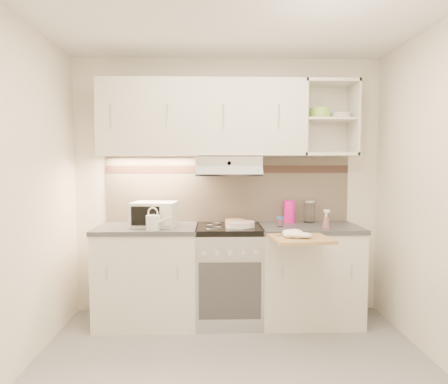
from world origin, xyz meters
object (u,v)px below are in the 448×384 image
object	(u,v)px
glass_jar	(309,211)
spray_bottle	(326,221)
electric_range	(229,274)
watering_can	(154,222)
plate_stack	(240,224)
cutting_board	(301,239)
microwave	(154,214)
pink_pitcher	(289,211)

from	to	relation	value
glass_jar	spray_bottle	size ratio (longest dim) A/B	1.17
electric_range	watering_can	size ratio (longest dim) A/B	3.95
plate_stack	cutting_board	size ratio (longest dim) A/B	0.57
microwave	watering_can	size ratio (longest dim) A/B	1.86
spray_bottle	watering_can	bearing A→B (deg)	169.28
microwave	spray_bottle	world-z (taller)	microwave
electric_range	pink_pitcher	world-z (taller)	pink_pitcher
watering_can	spray_bottle	size ratio (longest dim) A/B	1.22
watering_can	cutting_board	size ratio (longest dim) A/B	0.50
watering_can	cutting_board	bearing A→B (deg)	9.51
watering_can	glass_jar	distance (m)	1.52
microwave	spray_bottle	bearing A→B (deg)	-1.85
pink_pitcher	watering_can	bearing A→B (deg)	173.69
glass_jar	spray_bottle	xyz separation A→B (m)	(0.05, -0.42, -0.04)
plate_stack	spray_bottle	bearing A→B (deg)	-11.54
electric_range	glass_jar	bearing A→B (deg)	14.05
microwave	cutting_board	bearing A→B (deg)	-15.99
pink_pitcher	spray_bottle	size ratio (longest dim) A/B	1.17
microwave	pink_pitcher	world-z (taller)	microwave
microwave	pink_pitcher	xyz separation A→B (m)	(1.29, 0.19, -0.00)
electric_range	plate_stack	distance (m)	0.49
electric_range	microwave	size ratio (longest dim) A/B	2.12
spray_bottle	cutting_board	bearing A→B (deg)	-145.20
cutting_board	watering_can	bearing A→B (deg)	159.61
microwave	cutting_board	world-z (taller)	microwave
cutting_board	plate_stack	bearing A→B (deg)	129.18
pink_pitcher	cutting_board	world-z (taller)	pink_pitcher
glass_jar	pink_pitcher	bearing A→B (deg)	179.92
spray_bottle	cutting_board	world-z (taller)	spray_bottle
cutting_board	spray_bottle	bearing A→B (deg)	38.58
microwave	electric_range	bearing A→B (deg)	5.98
pink_pitcher	spray_bottle	xyz separation A→B (m)	(0.24, -0.42, -0.04)
electric_range	spray_bottle	size ratio (longest dim) A/B	4.83
electric_range	watering_can	world-z (taller)	watering_can
electric_range	plate_stack	world-z (taller)	plate_stack
watering_can	cutting_board	world-z (taller)	watering_can
glass_jar	cutting_board	world-z (taller)	glass_jar
glass_jar	spray_bottle	world-z (taller)	glass_jar
plate_stack	cutting_board	world-z (taller)	plate_stack
pink_pitcher	glass_jar	size ratio (longest dim) A/B	1.00
watering_can	glass_jar	xyz separation A→B (m)	(1.46, 0.42, 0.04)
plate_stack	cutting_board	distance (m)	0.64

